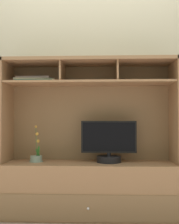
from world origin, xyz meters
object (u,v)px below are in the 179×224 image
object	(u,v)px
potted_orchid	(36,157)
tv_monitor	(109,145)
magazine_stack_left	(35,80)
media_console	(90,169)

from	to	relation	value
potted_orchid	tv_monitor	bearing A→B (deg)	-0.18
potted_orchid	magazine_stack_left	xyz separation A→B (m)	(-0.03, 0.06, 0.73)
magazine_stack_left	media_console	bearing A→B (deg)	-5.29
tv_monitor	magazine_stack_left	size ratio (longest dim) A/B	1.27
media_console	tv_monitor	world-z (taller)	media_console
tv_monitor	potted_orchid	xyz separation A→B (m)	(-0.68, 0.00, -0.11)
potted_orchid	media_console	bearing A→B (deg)	1.47
media_console	magazine_stack_left	distance (m)	1.00
media_console	magazine_stack_left	size ratio (longest dim) A/B	4.10
potted_orchid	magazine_stack_left	size ratio (longest dim) A/B	0.84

